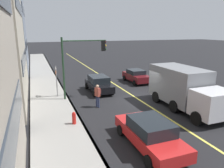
% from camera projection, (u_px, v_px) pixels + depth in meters
% --- Properties ---
extents(ground, '(200.00, 200.00, 0.00)m').
position_uv_depth(ground, '(140.00, 100.00, 17.91)').
color(ground, black).
extents(sidewalk_slab, '(80.00, 3.16, 0.15)m').
position_uv_depth(sidewalk_slab, '(53.00, 110.00, 15.44)').
color(sidewalk_slab, gray).
rests_on(sidewalk_slab, ground).
extents(curb_edge, '(80.00, 0.16, 0.15)m').
position_uv_depth(curb_edge, '(74.00, 108.00, 15.95)').
color(curb_edge, slate).
rests_on(curb_edge, ground).
extents(lane_stripe_center, '(80.00, 0.16, 0.01)m').
position_uv_depth(lane_stripe_center, '(140.00, 100.00, 17.91)').
color(lane_stripe_center, '#D8CC4C').
rests_on(lane_stripe_center, ground).
extents(car_black, '(4.21, 1.94, 1.54)m').
position_uv_depth(car_black, '(99.00, 84.00, 20.24)').
color(car_black, black).
rests_on(car_black, ground).
extents(car_red, '(4.78, 2.01, 1.49)m').
position_uv_depth(car_red, '(150.00, 133.00, 10.61)').
color(car_red, red).
rests_on(car_red, ground).
extents(car_maroon, '(4.05, 1.90, 1.45)m').
position_uv_depth(car_maroon, '(136.00, 76.00, 23.97)').
color(car_maroon, '#591116').
rests_on(car_maroon, ground).
extents(truck_gray, '(6.79, 2.62, 3.05)m').
position_uv_depth(truck_gray, '(185.00, 88.00, 15.70)').
color(truck_gray, silver).
rests_on(truck_gray, ground).
extents(pedestrian_with_backpack, '(0.48, 0.46, 1.79)m').
position_uv_depth(pedestrian_with_backpack, '(98.00, 94.00, 16.07)').
color(pedestrian_with_backpack, '#262D4C').
rests_on(pedestrian_with_backpack, ground).
extents(traffic_light_mast, '(0.28, 3.81, 5.27)m').
position_uv_depth(traffic_light_mast, '(81.00, 57.00, 17.42)').
color(traffic_light_mast, '#1E3823').
rests_on(traffic_light_mast, ground).
extents(street_sign_post, '(0.60, 0.08, 2.85)m').
position_uv_depth(street_sign_post, '(56.00, 79.00, 18.13)').
color(street_sign_post, slate).
rests_on(street_sign_post, ground).
extents(fire_hydrant, '(0.24, 0.24, 0.94)m').
position_uv_depth(fire_hydrant, '(74.00, 119.00, 12.97)').
color(fire_hydrant, red).
rests_on(fire_hydrant, ground).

